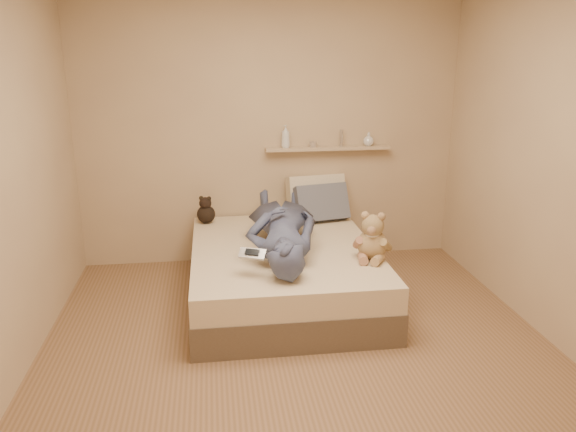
{
  "coord_description": "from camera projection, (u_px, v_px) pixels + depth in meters",
  "views": [
    {
      "loc": [
        -0.56,
        -3.38,
        2.02
      ],
      "look_at": [
        0.0,
        0.65,
        0.8
      ],
      "focal_mm": 35.0,
      "sensor_mm": 36.0,
      "label": 1
    }
  ],
  "objects": [
    {
      "name": "bed",
      "position": [
        283.0,
        272.0,
        4.68
      ],
      "size": [
        1.5,
        1.9,
        0.45
      ],
      "color": "brown",
      "rests_on": "floor"
    },
    {
      "name": "person",
      "position": [
        281.0,
        226.0,
        4.53
      ],
      "size": [
        0.71,
        1.61,
        0.38
      ],
      "primitive_type": "imported",
      "rotation": [
        0.0,
        0.0,
        3.05
      ],
      "color": "#444E6B",
      "rests_on": "bed"
    },
    {
      "name": "teddy_bear",
      "position": [
        372.0,
        240.0,
        4.3
      ],
      "size": [
        0.31,
        0.32,
        0.39
      ],
      "color": "tan",
      "rests_on": "bed"
    },
    {
      "name": "shelf_bottles",
      "position": [
        325.0,
        138.0,
        5.33
      ],
      "size": [
        0.93,
        0.14,
        0.21
      ],
      "color": "silver",
      "rests_on": "wall_shelf"
    },
    {
      "name": "wall_shelf",
      "position": [
        328.0,
        148.0,
        5.36
      ],
      "size": [
        1.2,
        0.12,
        0.03
      ],
      "primitive_type": "cube",
      "color": "tan",
      "rests_on": "wall_back"
    },
    {
      "name": "room",
      "position": [
        302.0,
        169.0,
        3.48
      ],
      "size": [
        3.8,
        3.8,
        3.8
      ],
      "color": "#856145",
      "rests_on": "ground"
    },
    {
      "name": "game_console",
      "position": [
        252.0,
        254.0,
        3.98
      ],
      "size": [
        0.21,
        0.15,
        0.07
      ],
      "color": "#B7B9BE",
      "rests_on": "bed"
    },
    {
      "name": "dark_plush",
      "position": [
        206.0,
        211.0,
        5.21
      ],
      "size": [
        0.17,
        0.17,
        0.26
      ],
      "color": "black",
      "rests_on": "bed"
    },
    {
      "name": "pillow_cream",
      "position": [
        316.0,
        196.0,
        5.4
      ],
      "size": [
        0.58,
        0.33,
        0.43
      ],
      "primitive_type": "cube",
      "rotation": [
        -0.26,
        0.0,
        0.15
      ],
      "color": "beige",
      "rests_on": "bed"
    },
    {
      "name": "pillow_grey",
      "position": [
        321.0,
        203.0,
        5.28
      ],
      "size": [
        0.54,
        0.36,
        0.37
      ],
      "primitive_type": "cube",
      "rotation": [
        -0.41,
        0.0,
        0.2
      ],
      "color": "slate",
      "rests_on": "bed"
    }
  ]
}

